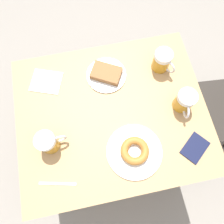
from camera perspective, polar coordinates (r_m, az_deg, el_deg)
The scene contains 10 objects.
ground_plane at distance 1.78m, azimuth 0.00°, elevation -7.93°, with size 8.00×8.00×0.00m, color gray.
table at distance 1.12m, azimuth 0.00°, elevation -1.47°, with size 0.78×0.92×0.74m.
plate_with_cake at distance 1.13m, azimuth -1.50°, elevation 9.87°, with size 0.20×0.20×0.04m.
plate_with_donut at distance 1.00m, azimuth 5.90°, elevation -10.15°, with size 0.25×0.25×0.05m.
beer_mug_left at distance 1.00m, azimuth -16.30°, elevation -7.60°, with size 0.09×0.13×0.11m.
beer_mug_center at distance 1.07m, azimuth 18.42°, elevation 2.70°, with size 0.13×0.09×0.11m.
beer_mug_right at distance 1.14m, azimuth 12.97°, elevation 12.90°, with size 0.12×0.09×0.11m.
napkin_folded at distance 1.17m, azimuth -16.78°, elevation 7.62°, with size 0.17×0.18×0.00m.
fork at distance 1.03m, azimuth -14.00°, elevation -17.71°, with size 0.05×0.16×0.00m.
passport_near_edge at distance 1.08m, azimuth 20.86°, elevation -8.73°, with size 0.15×0.15×0.01m.
Camera 1 is at (0.33, -0.07, 1.75)m, focal length 35.00 mm.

